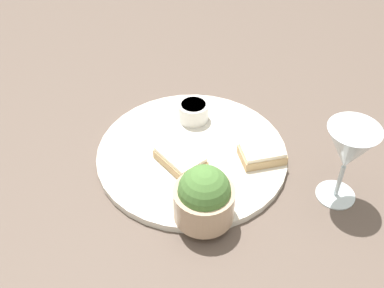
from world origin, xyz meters
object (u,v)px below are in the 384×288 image
at_px(salad_bowl, 204,197).
at_px(cheese_toast_near, 180,158).
at_px(sauce_ramekin, 193,111).
at_px(wine_glass, 349,151).
at_px(cheese_toast_far, 262,153).

xyz_separation_m(salad_bowl, cheese_toast_near, (0.07, -0.11, -0.03)).
bearing_deg(sauce_ramekin, wine_glass, 156.72).
bearing_deg(cheese_toast_far, wine_glass, 162.03).
bearing_deg(cheese_toast_far, cheese_toast_near, 19.20).
relative_size(salad_bowl, wine_glass, 0.66).
bearing_deg(sauce_ramekin, cheese_toast_far, 152.19).
xyz_separation_m(cheese_toast_near, wine_glass, (-0.28, -0.00, 0.08)).
distance_m(sauce_ramekin, wine_glass, 0.32).
bearing_deg(cheese_toast_near, salad_bowl, 123.08).
bearing_deg(wine_glass, salad_bowl, 27.79).
bearing_deg(sauce_ramekin, salad_bowl, 108.28).
relative_size(cheese_toast_far, wine_glass, 0.62).
xyz_separation_m(sauce_ramekin, wine_glass, (-0.29, 0.12, 0.07)).
distance_m(salad_bowl, cheese_toast_far, 0.17).
distance_m(sauce_ramekin, cheese_toast_far, 0.17).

